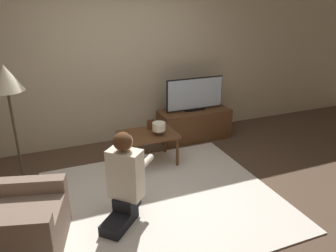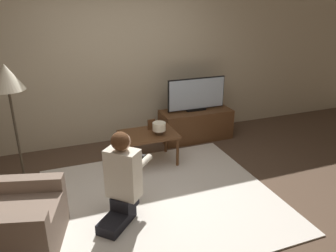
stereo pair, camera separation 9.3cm
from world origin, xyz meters
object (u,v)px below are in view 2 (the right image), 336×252
(person_kneeling, at_px, (123,177))
(table_lamp, at_px, (159,127))
(tv, at_px, (197,94))
(armchair, at_px, (5,223))
(coffee_table, at_px, (148,137))
(floor_lamp, at_px, (7,84))

(person_kneeling, xyz_separation_m, table_lamp, (0.75, 1.01, 0.07))
(tv, distance_m, table_lamp, 1.12)
(armchair, xyz_separation_m, person_kneeling, (1.12, 0.06, 0.21))
(coffee_table, relative_size, armchair, 0.73)
(coffee_table, bearing_deg, person_kneeling, -119.50)
(tv, height_order, armchair, tv)
(armchair, relative_size, person_kneeling, 1.08)
(tv, height_order, coffee_table, tv)
(coffee_table, xyz_separation_m, floor_lamp, (-1.64, 0.06, 0.88))
(armchair, distance_m, table_lamp, 2.17)
(coffee_table, height_order, table_lamp, table_lamp)
(floor_lamp, bearing_deg, armchair, -94.75)
(floor_lamp, xyz_separation_m, table_lamp, (1.77, -0.15, -0.72))
(tv, bearing_deg, armchair, -147.68)
(floor_lamp, relative_size, table_lamp, 8.42)
(floor_lamp, xyz_separation_m, armchair, (-0.10, -1.22, -1.00))
(tv, distance_m, coffee_table, 1.21)
(tv, relative_size, armchair, 0.92)
(floor_lamp, distance_m, armchair, 1.58)
(armchair, height_order, table_lamp, armchair)
(floor_lamp, height_order, armchair, floor_lamp)
(tv, bearing_deg, floor_lamp, -168.96)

